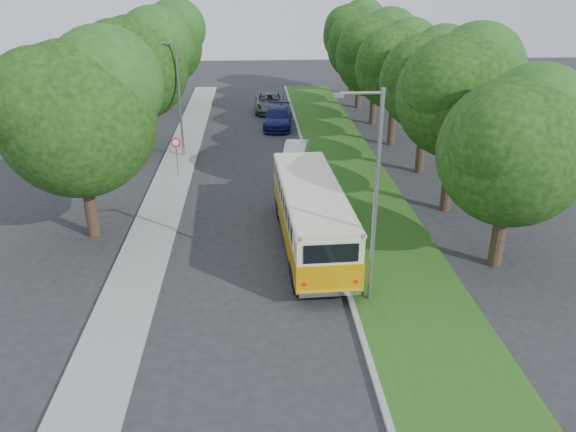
{
  "coord_description": "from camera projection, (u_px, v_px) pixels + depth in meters",
  "views": [
    {
      "loc": [
        0.1,
        -20.4,
        11.46
      ],
      "look_at": [
        1.53,
        2.27,
        1.5
      ],
      "focal_mm": 35.0,
      "sensor_mm": 36.0,
      "label": 1
    }
  ],
  "objects": [
    {
      "name": "car_silver",
      "position": [
        299.0,
        172.0,
        32.41
      ],
      "size": [
        2.57,
        4.78,
        1.54
      ],
      "primitive_type": "imported",
      "rotation": [
        0.0,
        0.0,
        -0.17
      ],
      "color": "silver",
      "rests_on": "ground"
    },
    {
      "name": "treeline",
      "position": [
        297.0,
        61.0,
        37.49
      ],
      "size": [
        24.27,
        41.91,
        9.46
      ],
      "color": "#332319",
      "rests_on": "ground"
    },
    {
      "name": "car_white",
      "position": [
        296.0,
        152.0,
        36.31
      ],
      "size": [
        2.18,
        4.18,
        1.31
      ],
      "primitive_type": "imported",
      "rotation": [
        0.0,
        0.0,
        -0.21
      ],
      "color": "white",
      "rests_on": "ground"
    },
    {
      "name": "lamppost_far",
      "position": [
        178.0,
        95.0,
        35.94
      ],
      "size": [
        1.71,
        0.16,
        7.5
      ],
      "color": "gray",
      "rests_on": "ground"
    },
    {
      "name": "sidewalk",
      "position": [
        156.0,
        224.0,
        27.51
      ],
      "size": [
        2.2,
        70.0,
        0.12
      ],
      "primitive_type": "cube",
      "color": "gray",
      "rests_on": "ground"
    },
    {
      "name": "grass_verge",
      "position": [
        372.0,
        218.0,
        28.13
      ],
      "size": [
        4.5,
        70.0,
        0.13
      ],
      "primitive_type": "cube",
      "color": "#295215",
      "rests_on": "ground"
    },
    {
      "name": "lamppost_near",
      "position": [
        374.0,
        193.0,
        19.44
      ],
      "size": [
        1.71,
        0.16,
        8.0
      ],
      "color": "gray",
      "rests_on": "ground"
    },
    {
      "name": "ground",
      "position": [
        255.0,
        272.0,
        23.24
      ],
      "size": [
        120.0,
        120.0,
        0.0
      ],
      "primitive_type": "plane",
      "color": "#262629",
      "rests_on": "ground"
    },
    {
      "name": "car_blue",
      "position": [
        278.0,
        118.0,
        44.37
      ],
      "size": [
        2.6,
        5.44,
        1.53
      ],
      "primitive_type": "imported",
      "rotation": [
        0.0,
        0.0,
        -0.09
      ],
      "color": "#11134E",
      "rests_on": "ground"
    },
    {
      "name": "vintage_bus",
      "position": [
        311.0,
        217.0,
        24.72
      ],
      "size": [
        2.99,
        10.19,
        3.0
      ],
      "primitive_type": null,
      "rotation": [
        0.0,
        0.0,
        0.04
      ],
      "color": "orange",
      "rests_on": "ground"
    },
    {
      "name": "car_grey",
      "position": [
        270.0,
        103.0,
        49.5
      ],
      "size": [
        2.68,
        5.6,
        1.54
      ],
      "primitive_type": "imported",
      "rotation": [
        0.0,
        0.0,
        -0.02
      ],
      "color": "#505256",
      "rests_on": "ground"
    },
    {
      "name": "curb",
      "position": [
        326.0,
        219.0,
        27.99
      ],
      "size": [
        0.2,
        70.0,
        0.15
      ],
      "primitive_type": "cube",
      "color": "gray",
      "rests_on": "ground"
    },
    {
      "name": "warning_sign",
      "position": [
        176.0,
        150.0,
        33.24
      ],
      "size": [
        0.56,
        0.1,
        2.5
      ],
      "color": "gray",
      "rests_on": "ground"
    }
  ]
}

